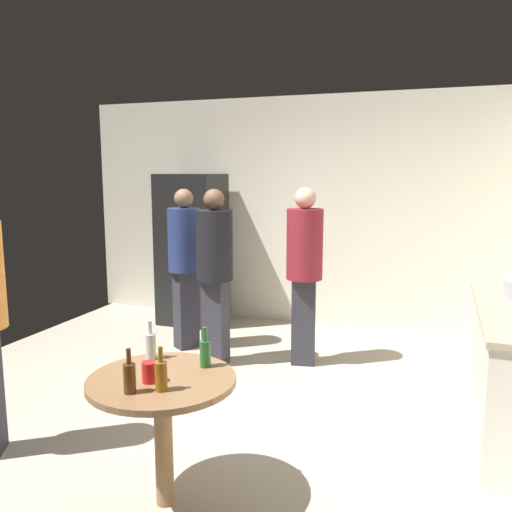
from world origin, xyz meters
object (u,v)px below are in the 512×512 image
at_px(foreground_table, 162,396).
at_px(beer_bottle_amber, 161,375).
at_px(person_in_maroon_shirt, 304,263).
at_px(beer_bottle_green, 205,352).
at_px(person_in_navy_shirt, 185,256).
at_px(beer_bottle_brown, 129,377).
at_px(beer_bottle_clear, 151,345).
at_px(refrigerator, 192,249).
at_px(plastic_cup_red, 150,372).
at_px(person_in_black_shirt, 215,263).

relative_size(foreground_table, beer_bottle_amber, 3.48).
bearing_deg(person_in_maroon_shirt, beer_bottle_green, -11.50).
bearing_deg(person_in_navy_shirt, beer_bottle_green, -26.14).
relative_size(beer_bottle_brown, beer_bottle_clear, 1.00).
distance_m(refrigerator, beer_bottle_brown, 3.82).
distance_m(refrigerator, beer_bottle_clear, 3.34).
bearing_deg(beer_bottle_amber, plastic_cup_red, 146.33).
height_order(beer_bottle_amber, person_in_maroon_shirt, person_in_maroon_shirt).
distance_m(refrigerator, person_in_navy_shirt, 0.99).
xyz_separation_m(beer_bottle_brown, person_in_navy_shirt, (-1.04, 2.64, 0.15)).
xyz_separation_m(plastic_cup_red, person_in_maroon_shirt, (0.21, 2.43, 0.20)).
xyz_separation_m(refrigerator, beer_bottle_clear, (1.25, -3.09, -0.08)).
height_order(beer_bottle_green, person_in_maroon_shirt, person_in_maroon_shirt).
bearing_deg(beer_bottle_brown, beer_bottle_amber, 29.65).
xyz_separation_m(foreground_table, beer_bottle_clear, (-0.20, 0.23, 0.19)).
distance_m(beer_bottle_amber, person_in_navy_shirt, 2.82).
xyz_separation_m(beer_bottle_green, person_in_navy_shirt, (-1.24, 2.19, 0.15)).
bearing_deg(beer_bottle_amber, refrigerator, 113.92).
relative_size(refrigerator, beer_bottle_clear, 7.83).
distance_m(beer_bottle_clear, plastic_cup_red, 0.36).
height_order(beer_bottle_green, person_in_navy_shirt, person_in_navy_shirt).
xyz_separation_m(beer_bottle_amber, beer_bottle_green, (0.07, 0.37, 0.00)).
height_order(person_in_navy_shirt, person_in_maroon_shirt, person_in_maroon_shirt).
xyz_separation_m(foreground_table, beer_bottle_green, (0.15, 0.22, 0.19)).
xyz_separation_m(beer_bottle_clear, person_in_navy_shirt, (-0.89, 2.18, 0.15)).
relative_size(plastic_cup_red, person_in_navy_shirt, 0.07).
bearing_deg(beer_bottle_clear, person_in_navy_shirt, 112.12).
xyz_separation_m(person_in_navy_shirt, person_in_black_shirt, (0.48, -0.33, 0.01)).
relative_size(refrigerator, plastic_cup_red, 16.36).
xyz_separation_m(foreground_table, person_in_navy_shirt, (-1.09, 2.41, 0.34)).
relative_size(beer_bottle_brown, person_in_black_shirt, 0.14).
bearing_deg(beer_bottle_amber, beer_bottle_green, 79.43).
height_order(foreground_table, person_in_maroon_shirt, person_in_maroon_shirt).
bearing_deg(person_in_navy_shirt, foreground_table, -31.42).
height_order(plastic_cup_red, person_in_navy_shirt, person_in_navy_shirt).
height_order(beer_bottle_brown, plastic_cup_red, beer_bottle_brown).
height_order(beer_bottle_brown, beer_bottle_clear, same).
bearing_deg(foreground_table, person_in_black_shirt, 106.27).
distance_m(beer_bottle_brown, plastic_cup_red, 0.16).
bearing_deg(plastic_cup_red, refrigerator, 112.79).
bearing_deg(beer_bottle_amber, beer_bottle_clear, 126.83).
xyz_separation_m(beer_bottle_green, person_in_maroon_shirt, (0.03, 2.13, 0.17)).
xyz_separation_m(beer_bottle_green, person_in_black_shirt, (-0.76, 1.86, 0.16)).
distance_m(foreground_table, beer_bottle_green, 0.33).
bearing_deg(foreground_table, beer_bottle_amber, -60.79).
bearing_deg(person_in_maroon_shirt, person_in_navy_shirt, -103.16).
bearing_deg(plastic_cup_red, person_in_black_shirt, 105.04).
height_order(refrigerator, person_in_black_shirt, refrigerator).
xyz_separation_m(beer_bottle_clear, plastic_cup_red, (0.17, -0.31, -0.03)).
bearing_deg(refrigerator, beer_bottle_clear, -67.92).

